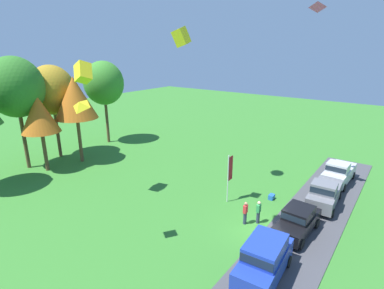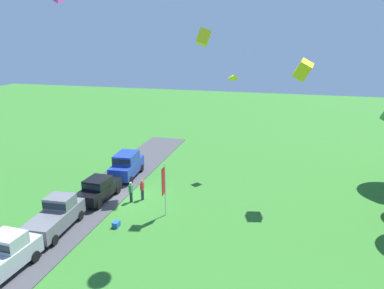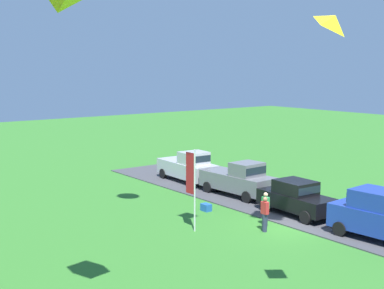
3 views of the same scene
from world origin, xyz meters
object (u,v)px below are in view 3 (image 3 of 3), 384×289
flag_banner (192,179)px  person_watching_sky (265,214)px  person_on_lawn (265,209)px  cooler_box (206,207)px  car_pickup_far_end (189,166)px  car_sedan_near_entrance (296,197)px  kite_diamond_high_right (335,22)px  car_pickup_mid_row (240,179)px  car_suv_by_flagpole (382,213)px

flag_banner → person_watching_sky: bearing=-131.1°
person_watching_sky → flag_banner: size_ratio=0.43×
person_on_lawn → cooler_box: size_ratio=3.05×
person_watching_sky → cooler_box: (4.63, -0.09, -0.68)m
car_pickup_far_end → person_on_lawn: size_ratio=2.97×
car_sedan_near_entrance → person_watching_sky: car_sedan_near_entrance is taller
car_sedan_near_entrance → car_pickup_far_end: bearing=-2.6°
car_pickup_far_end → cooler_box: car_pickup_far_end is taller
car_pickup_far_end → kite_diamond_high_right: bearing=153.8°
car_sedan_near_entrance → person_watching_sky: (-1.00, 3.33, -0.16)m
cooler_box → kite_diamond_high_right: kite_diamond_high_right is taller
flag_banner → kite_diamond_high_right: (-10.60, 3.14, 6.54)m
car_pickup_far_end → person_watching_sky: size_ratio=2.97×
car_pickup_mid_row → person_on_lawn: bearing=149.8°
car_sedan_near_entrance → car_pickup_far_end: size_ratio=0.88×
car_suv_by_flagpole → car_sedan_near_entrance: (5.21, -0.10, -0.25)m
person_on_lawn → cooler_box: bearing=8.6°
kite_diamond_high_right → car_pickup_mid_row: bearing=-33.9°
car_suv_by_flagpole → person_on_lawn: 5.50m
car_pickup_mid_row → flag_banner: size_ratio=1.27×
person_watching_sky → person_on_lawn: (0.65, -0.70, 0.00)m
car_sedan_near_entrance → flag_banner: (1.31, 5.98, 1.50)m
person_watching_sky → kite_diamond_high_right: size_ratio=2.18×
car_pickup_mid_row → car_pickup_far_end: (5.17, 0.02, 0.00)m
car_pickup_mid_row → flag_banner: flag_banner is taller
flag_banner → cooler_box: size_ratio=7.16×
person_watching_sky → person_on_lawn: size_ratio=1.00×
cooler_box → kite_diamond_high_right: size_ratio=0.71×
car_pickup_far_end → person_on_lawn: car_pickup_far_end is taller
car_pickup_far_end → flag_banner: (-8.84, 6.43, 1.43)m
car_pickup_mid_row → flag_banner: bearing=119.6°
car_pickup_far_end → cooler_box: 7.55m
person_watching_sky → flag_banner: (2.32, 2.65, 1.66)m
car_suv_by_flagpole → flag_banner: size_ratio=1.18×
car_pickup_mid_row → cooler_box: car_pickup_mid_row is taller
car_suv_by_flagpole → car_sedan_near_entrance: car_suv_by_flagpole is taller
car_suv_by_flagpole → flag_banner: 8.87m
car_sedan_near_entrance → kite_diamond_high_right: size_ratio=5.70×
car_sedan_near_entrance → car_pickup_mid_row: (4.98, -0.47, 0.07)m
car_suv_by_flagpole → flag_banner: flag_banner is taller
car_suv_by_flagpole → car_pickup_mid_row: (10.19, -0.57, -0.19)m
person_on_lawn → flag_banner: bearing=63.6°
cooler_box → person_on_lawn: bearing=-171.4°
flag_banner → cooler_box: flag_banner is taller
car_suv_by_flagpole → car_pickup_far_end: (15.37, -0.55, -0.19)m
kite_diamond_high_right → car_pickup_far_end: bearing=-26.2°
car_pickup_far_end → car_suv_by_flagpole: bearing=177.9°
car_pickup_far_end → person_watching_sky: 11.78m
flag_banner → kite_diamond_high_right: bearing=163.5°
car_suv_by_flagpole → cooler_box: (8.84, 3.13, -1.10)m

